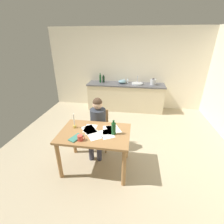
% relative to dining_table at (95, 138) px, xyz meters
% --- Properties ---
extents(ground_plane, '(5.20, 5.20, 0.04)m').
position_rel_dining_table_xyz_m(ground_plane, '(0.33, 0.60, -0.66)').
color(ground_plane, tan).
extents(wall_back, '(5.20, 0.12, 2.60)m').
position_rel_dining_table_xyz_m(wall_back, '(0.33, 3.20, 0.66)').
color(wall_back, silver).
rests_on(wall_back, ground).
extents(kitchen_counter, '(2.51, 0.64, 0.90)m').
position_rel_dining_table_xyz_m(kitchen_counter, '(0.33, 2.84, -0.19)').
color(kitchen_counter, beige).
rests_on(kitchen_counter, ground).
extents(dining_table, '(1.22, 0.81, 0.77)m').
position_rel_dining_table_xyz_m(dining_table, '(0.00, 0.00, 0.00)').
color(dining_table, '#9E7042').
rests_on(dining_table, ground).
extents(chair_at_table, '(0.41, 0.41, 0.86)m').
position_rel_dining_table_xyz_m(chair_at_table, '(-0.07, 0.65, -0.17)').
color(chair_at_table, '#9E7042').
rests_on(chair_at_table, ground).
extents(person_seated, '(0.33, 0.60, 1.19)m').
position_rel_dining_table_xyz_m(person_seated, '(-0.07, 0.50, 0.03)').
color(person_seated, '#333842').
rests_on(person_seated, ground).
extents(coffee_mug, '(0.12, 0.09, 0.09)m').
position_rel_dining_table_xyz_m(coffee_mug, '(-0.16, -0.26, 0.17)').
color(coffee_mug, '#D84C3F').
rests_on(coffee_mug, dining_table).
extents(candlestick, '(0.06, 0.06, 0.28)m').
position_rel_dining_table_xyz_m(candlestick, '(-0.40, 0.10, 0.20)').
color(candlestick, gold).
rests_on(candlestick, dining_table).
extents(book_magazine, '(0.21, 0.27, 0.02)m').
position_rel_dining_table_xyz_m(book_magazine, '(-0.26, -0.22, 0.13)').
color(book_magazine, '#397E6E').
rests_on(book_magazine, dining_table).
extents(paper_letter, '(0.34, 0.36, 0.00)m').
position_rel_dining_table_xyz_m(paper_letter, '(0.01, -0.08, 0.12)').
color(paper_letter, white).
rests_on(paper_letter, dining_table).
extents(paper_bill, '(0.34, 0.36, 0.00)m').
position_rel_dining_table_xyz_m(paper_bill, '(-0.12, 0.08, 0.12)').
color(paper_bill, white).
rests_on(paper_bill, dining_table).
extents(paper_envelope, '(0.33, 0.36, 0.00)m').
position_rel_dining_table_xyz_m(paper_envelope, '(0.22, -0.02, 0.12)').
color(paper_envelope, white).
rests_on(paper_envelope, dining_table).
extents(paper_receipt, '(0.21, 0.30, 0.00)m').
position_rel_dining_table_xyz_m(paper_receipt, '(-0.11, 0.12, 0.12)').
color(paper_receipt, white).
rests_on(paper_receipt, dining_table).
extents(paper_notice, '(0.33, 0.36, 0.00)m').
position_rel_dining_table_xyz_m(paper_notice, '(0.31, 0.15, 0.12)').
color(paper_notice, white).
rests_on(paper_notice, dining_table).
extents(paper_flyer, '(0.26, 0.33, 0.00)m').
position_rel_dining_table_xyz_m(paper_flyer, '(0.23, 0.12, 0.12)').
color(paper_flyer, white).
rests_on(paper_flyer, dining_table).
extents(wine_bottle_on_table, '(0.08, 0.08, 0.26)m').
position_rel_dining_table_xyz_m(wine_bottle_on_table, '(0.34, 0.00, 0.23)').
color(wine_bottle_on_table, '#194C23').
rests_on(wine_bottle_on_table, dining_table).
extents(sink_unit, '(0.36, 0.36, 0.24)m').
position_rel_dining_table_xyz_m(sink_unit, '(0.70, 2.84, 0.28)').
color(sink_unit, '#B2B7BC').
rests_on(sink_unit, kitchen_counter).
extents(bottle_oil, '(0.06, 0.06, 0.31)m').
position_rel_dining_table_xyz_m(bottle_oil, '(-0.53, 2.89, 0.39)').
color(bottle_oil, '#194C23').
rests_on(bottle_oil, kitchen_counter).
extents(bottle_vinegar, '(0.07, 0.07, 0.25)m').
position_rel_dining_table_xyz_m(bottle_vinegar, '(-0.43, 2.93, 0.36)').
color(bottle_vinegar, black).
rests_on(bottle_vinegar, kitchen_counter).
extents(mixing_bowl, '(0.26, 0.26, 0.12)m').
position_rel_dining_table_xyz_m(mixing_bowl, '(0.21, 2.88, 0.31)').
color(mixing_bowl, '#668C99').
rests_on(mixing_bowl, kitchen_counter).
extents(stovetop_kettle, '(0.18, 0.18, 0.22)m').
position_rel_dining_table_xyz_m(stovetop_kettle, '(1.20, 2.84, 0.35)').
color(stovetop_kettle, '#B7BABF').
rests_on(stovetop_kettle, kitchen_counter).
extents(wine_glass_near_sink, '(0.07, 0.07, 0.15)m').
position_rel_dining_table_xyz_m(wine_glass_near_sink, '(0.38, 2.99, 0.36)').
color(wine_glass_near_sink, silver).
rests_on(wine_glass_near_sink, kitchen_counter).
extents(wine_glass_by_kettle, '(0.07, 0.07, 0.15)m').
position_rel_dining_table_xyz_m(wine_glass_by_kettle, '(0.26, 2.99, 0.36)').
color(wine_glass_by_kettle, silver).
rests_on(wine_glass_by_kettle, kitchen_counter).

